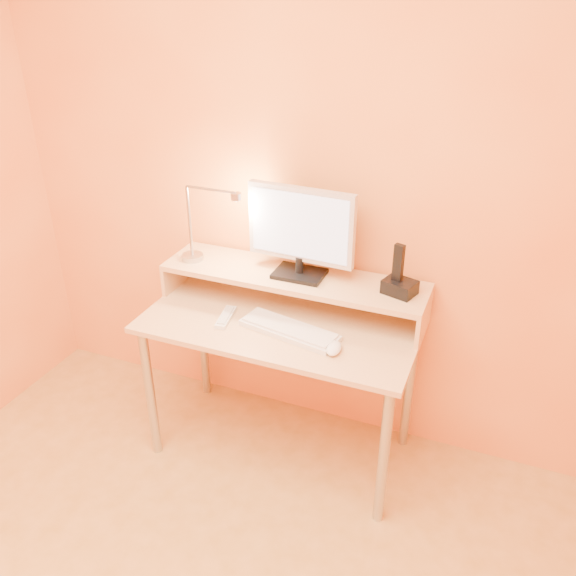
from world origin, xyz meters
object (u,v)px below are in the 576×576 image
at_px(mouse, 334,348).
at_px(keyboard, 289,330).
at_px(phone_dock, 400,287).
at_px(lamp_base, 193,257).
at_px(monitor_panel, 301,225).
at_px(remote_control, 226,317).

bearing_deg(mouse, keyboard, 156.95).
relative_size(phone_dock, keyboard, 0.30).
xyz_separation_m(lamp_base, phone_dock, (0.97, 0.03, 0.02)).
height_order(monitor_panel, phone_dock, monitor_panel).
bearing_deg(mouse, remote_control, 166.86).
height_order(phone_dock, remote_control, phone_dock).
bearing_deg(lamp_base, remote_control, -36.14).
relative_size(lamp_base, mouse, 0.95).
height_order(lamp_base, mouse, lamp_base).
bearing_deg(keyboard, monitor_panel, 111.22).
distance_m(keyboard, mouse, 0.23).
bearing_deg(phone_dock, monitor_panel, -163.97).
xyz_separation_m(phone_dock, remote_control, (-0.71, -0.22, -0.18)).
xyz_separation_m(phone_dock, mouse, (-0.19, -0.29, -0.17)).
height_order(monitor_panel, remote_control, monitor_panel).
relative_size(monitor_panel, remote_control, 2.71).
xyz_separation_m(monitor_panel, remote_control, (-0.26, -0.23, -0.39)).
distance_m(phone_dock, keyboard, 0.50).
relative_size(keyboard, remote_control, 2.45).
distance_m(phone_dock, remote_control, 0.76).
relative_size(lamp_base, keyboard, 0.23).
distance_m(monitor_panel, lamp_base, 0.57).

